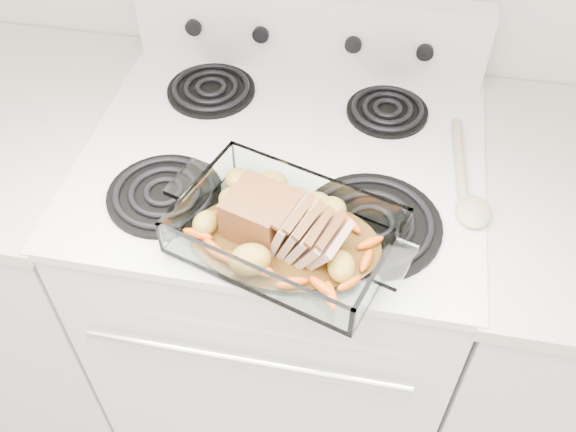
% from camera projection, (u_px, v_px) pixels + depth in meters
% --- Properties ---
extents(electric_range, '(0.78, 0.70, 1.12)m').
position_uv_depth(electric_range, '(284.00, 287.00, 1.60)').
color(electric_range, white).
rests_on(electric_range, ground).
extents(counter_left, '(0.58, 0.68, 0.93)m').
position_uv_depth(counter_left, '(37.00, 252.00, 1.69)').
color(counter_left, silver).
rests_on(counter_left, ground).
extents(counter_right, '(0.58, 0.68, 0.93)m').
position_uv_depth(counter_right, '(558.00, 335.00, 1.52)').
color(counter_right, silver).
rests_on(counter_right, ground).
extents(baking_dish, '(0.35, 0.23, 0.07)m').
position_uv_depth(baking_dish, '(286.00, 236.00, 1.08)').
color(baking_dish, white).
rests_on(baking_dish, electric_range).
extents(pork_roast, '(0.20, 0.10, 0.08)m').
position_uv_depth(pork_roast, '(274.00, 224.00, 1.06)').
color(pork_roast, brown).
rests_on(pork_roast, baking_dish).
extents(roast_vegetables, '(0.32, 0.18, 0.04)m').
position_uv_depth(roast_vegetables, '(287.00, 219.00, 1.09)').
color(roast_vegetables, '#E14907').
rests_on(roast_vegetables, baking_dish).
extents(wooden_spoon, '(0.07, 0.29, 0.02)m').
position_uv_depth(wooden_spoon, '(467.00, 188.00, 1.18)').
color(wooden_spoon, tan).
rests_on(wooden_spoon, electric_range).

